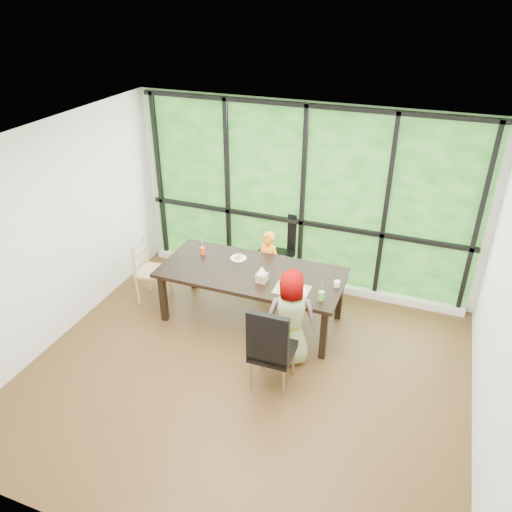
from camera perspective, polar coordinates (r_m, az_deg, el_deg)
name	(u,v)px	position (r m, az deg, el deg)	size (l,w,h in m)	color
ground	(245,373)	(6.02, -1.25, -13.28)	(5.00, 5.00, 0.00)	black
back_wall	(304,198)	(7.11, 5.47, 6.62)	(5.00, 5.00, 0.00)	silver
foliage_backdrop	(303,199)	(7.10, 5.43, 6.56)	(4.80, 0.02, 2.65)	#164A14
window_mullions	(302,200)	(7.06, 5.34, 6.45)	(4.80, 0.06, 2.65)	black
window_sill	(298,280)	(7.62, 4.81, -2.71)	(4.80, 0.12, 0.10)	silver
dining_table	(252,295)	(6.64, -0.50, -4.54)	(2.39, 1.07, 0.75)	black
chair_window_leather	(276,249)	(7.42, 2.26, 0.82)	(0.46, 0.46, 1.08)	black
chair_interior_leather	(273,345)	(5.55, 1.95, -10.21)	(0.46, 0.46, 1.08)	black
chair_end_beech	(153,272)	(7.17, -11.73, -1.76)	(0.42, 0.40, 0.90)	tan
child_toddler	(268,264)	(7.09, 1.39, -0.98)	(0.37, 0.24, 1.01)	orange
child_older	(289,317)	(5.85, 3.82, -7.00)	(0.60, 0.39, 1.23)	slate
placemat	(292,290)	(6.09, 4.13, -3.86)	(0.42, 0.31, 0.01)	tan
plate_far	(238,258)	(6.74, -2.03, -0.25)	(0.22, 0.22, 0.01)	white
plate_near	(297,291)	(6.06, 4.67, -4.02)	(0.24, 0.24, 0.01)	white
orange_cup	(203,251)	(6.86, -6.13, 0.59)	(0.07, 0.07, 0.10)	#FF4F10
green_cup	(321,296)	(5.91, 7.50, -4.54)	(0.07, 0.07, 0.11)	#63D83B
white_mug	(337,284)	(6.19, 9.26, -3.17)	(0.08, 0.08, 0.08)	white
tissue_box	(262,278)	(6.20, 0.67, -2.50)	(0.13, 0.13, 0.11)	tan
crepe_rolls_far	(238,257)	(6.72, -2.03, -0.06)	(0.10, 0.12, 0.04)	tan
crepe_rolls_near	(297,289)	(6.04, 4.68, -3.82)	(0.15, 0.12, 0.04)	tan
straw_white	(202,245)	(6.81, -6.17, 1.27)	(0.01, 0.01, 0.20)	white
straw_pink	(322,289)	(5.86, 7.56, -3.75)	(0.01, 0.01, 0.20)	pink
tissue	(262,270)	(6.14, 0.68, -1.62)	(0.12, 0.12, 0.11)	white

